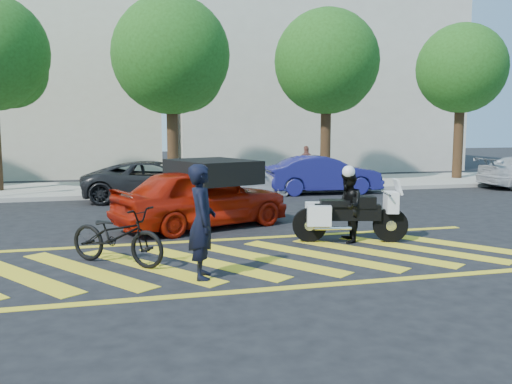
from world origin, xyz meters
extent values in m
plane|color=black|center=(0.00, 0.00, 0.00)|extent=(90.00, 90.00, 0.00)
cube|color=#9E998E|center=(0.00, 12.00, 0.07)|extent=(60.00, 5.00, 0.15)
cube|color=yellow|center=(-3.90, 0.00, 0.00)|extent=(2.43, 3.21, 0.01)
cube|color=yellow|center=(-2.80, 0.00, 0.00)|extent=(2.43, 3.21, 0.01)
cube|color=yellow|center=(-1.70, 0.00, 0.00)|extent=(2.43, 3.21, 0.01)
cube|color=yellow|center=(-0.60, 0.00, 0.00)|extent=(2.43, 3.21, 0.01)
cube|color=yellow|center=(0.50, 0.00, 0.00)|extent=(2.43, 3.21, 0.01)
cube|color=yellow|center=(1.60, 0.00, 0.00)|extent=(2.43, 3.21, 0.01)
cube|color=yellow|center=(2.70, 0.00, 0.00)|extent=(2.43, 3.21, 0.01)
cube|color=yellow|center=(3.80, 0.00, 0.00)|extent=(2.43, 3.21, 0.01)
cube|color=yellow|center=(4.90, 0.00, 0.00)|extent=(2.43, 3.21, 0.01)
cube|color=yellow|center=(0.00, -1.90, 0.00)|extent=(12.00, 0.20, 0.01)
cube|color=yellow|center=(0.00, 1.90, 0.00)|extent=(12.00, 0.20, 0.01)
cube|color=beige|center=(9.00, 21.00, 5.50)|extent=(16.00, 8.00, 11.00)
sphere|color=#204A13|center=(-5.90, 12.30, 4.53)|extent=(2.73, 2.73, 2.73)
cylinder|color=black|center=(0.00, 12.00, 2.00)|extent=(0.44, 0.44, 4.00)
sphere|color=#204A13|center=(0.00, 12.00, 5.26)|extent=(4.60, 4.60, 4.60)
sphere|color=#204A13|center=(0.60, 12.30, 4.58)|extent=(2.99, 2.99, 2.99)
cylinder|color=black|center=(6.50, 12.00, 2.00)|extent=(0.44, 0.44, 4.00)
sphere|color=#204A13|center=(6.50, 12.00, 5.21)|extent=(4.40, 4.40, 4.40)
sphere|color=#204A13|center=(7.10, 12.30, 4.55)|extent=(2.86, 2.86, 2.86)
cylinder|color=black|center=(13.00, 12.00, 2.00)|extent=(0.44, 0.44, 4.00)
sphere|color=#204A13|center=(13.00, 12.00, 5.10)|extent=(4.00, 4.00, 4.00)
sphere|color=#204A13|center=(13.60, 12.30, 4.50)|extent=(2.60, 2.60, 2.60)
imported|color=black|center=(-0.87, -1.00, 0.95)|extent=(0.54, 0.74, 1.90)
imported|color=black|center=(-2.24, 0.28, 0.54)|extent=(2.02, 1.86, 1.07)
cylinder|color=black|center=(1.84, 1.24, 0.37)|extent=(0.76, 0.35, 0.74)
cylinder|color=silver|center=(1.84, 1.24, 0.37)|extent=(0.27, 0.23, 0.23)
cylinder|color=black|center=(3.53, 0.77, 0.37)|extent=(0.76, 0.35, 0.74)
cylinder|color=silver|center=(3.53, 0.77, 0.37)|extent=(0.27, 0.23, 0.23)
cube|color=black|center=(2.63, 1.02, 0.65)|extent=(1.44, 0.66, 0.34)
cube|color=black|center=(2.95, 0.93, 0.88)|extent=(0.58, 0.46, 0.25)
cube|color=black|center=(2.36, 1.10, 0.86)|extent=(0.70, 0.54, 0.14)
cube|color=silver|center=(3.53, 0.77, 0.88)|extent=(0.37, 0.52, 0.45)
cube|color=silver|center=(2.09, 1.48, 0.62)|extent=(0.54, 0.33, 0.43)
cube|color=silver|center=(1.93, 0.91, 0.62)|extent=(0.54, 0.33, 0.43)
imported|color=black|center=(2.63, 1.00, 0.77)|extent=(0.77, 0.88, 1.55)
imported|color=#9E1607|center=(-0.17, 3.50, 0.76)|extent=(4.78, 3.25, 1.51)
imported|color=black|center=(-0.90, 8.77, 0.67)|extent=(5.08, 2.84, 1.34)
imported|color=silver|center=(2.39, 9.20, 0.60)|extent=(3.61, 1.65, 1.20)
imported|color=navy|center=(5.30, 9.20, 0.71)|extent=(4.36, 1.74, 1.41)
imported|color=brown|center=(5.57, 11.77, 0.92)|extent=(0.94, 0.48, 1.54)
camera|label=1|loc=(-2.23, -9.72, 2.52)|focal=38.00mm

